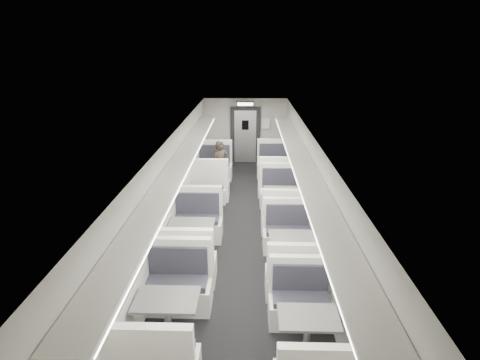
# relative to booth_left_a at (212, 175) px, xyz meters

# --- Properties ---
(room) EXTENTS (3.24, 12.24, 2.64)m
(room) POSITION_rel_booth_left_a_xyz_m (1.00, -3.22, 0.78)
(room) COLOR black
(room) RESTS_ON ground
(booth_left_a) EXTENTS (1.16, 2.36, 1.26)m
(booth_left_a) POSITION_rel_booth_left_a_xyz_m (0.00, 0.00, 0.00)
(booth_left_a) COLOR white
(booth_left_a) RESTS_ON room
(booth_left_b) EXTENTS (1.03, 2.09, 1.12)m
(booth_left_b) POSITION_rel_booth_left_a_xyz_m (0.00, -1.84, -0.05)
(booth_left_b) COLOR white
(booth_left_b) RESTS_ON room
(booth_left_c) EXTENTS (1.11, 2.26, 1.21)m
(booth_left_c) POSITION_rel_booth_left_a_xyz_m (0.00, -4.09, -0.02)
(booth_left_c) COLOR white
(booth_left_c) RESTS_ON room
(booth_left_d) EXTENTS (1.10, 2.24, 1.20)m
(booth_left_d) POSITION_rel_booth_left_a_xyz_m (0.00, -6.47, -0.02)
(booth_left_d) COLOR white
(booth_left_d) RESTS_ON room
(booth_right_a) EXTENTS (1.14, 2.32, 1.24)m
(booth_right_a) POSITION_rel_booth_left_a_xyz_m (2.00, 0.31, -0.01)
(booth_right_a) COLOR white
(booth_right_a) RESTS_ON room
(booth_right_b) EXTENTS (1.07, 2.17, 1.16)m
(booth_right_b) POSITION_rel_booth_left_a_xyz_m (2.00, -2.07, -0.04)
(booth_right_b) COLOR white
(booth_right_b) RESTS_ON room
(booth_right_c) EXTENTS (1.05, 2.12, 1.13)m
(booth_right_c) POSITION_rel_booth_left_a_xyz_m (2.00, -4.48, -0.04)
(booth_right_c) COLOR white
(booth_right_c) RESTS_ON room
(booth_right_d) EXTENTS (1.00, 2.03, 1.09)m
(booth_right_d) POSITION_rel_booth_left_a_xyz_m (2.00, -6.70, -0.06)
(booth_right_d) COLOR white
(booth_right_d) RESTS_ON room
(passenger) EXTENTS (0.61, 0.49, 1.45)m
(passenger) POSITION_rel_booth_left_a_xyz_m (0.27, 0.16, 0.30)
(passenger) COLOR black
(passenger) RESTS_ON room
(window_a) EXTENTS (0.02, 1.18, 0.84)m
(window_a) POSITION_rel_booth_left_a_xyz_m (-0.49, 0.18, 0.93)
(window_a) COLOR black
(window_a) RESTS_ON room
(window_b) EXTENTS (0.02, 1.18, 0.84)m
(window_b) POSITION_rel_booth_left_a_xyz_m (-0.49, -2.02, 0.93)
(window_b) COLOR black
(window_b) RESTS_ON room
(window_c) EXTENTS (0.02, 1.18, 0.84)m
(window_c) POSITION_rel_booth_left_a_xyz_m (-0.49, -4.22, 0.93)
(window_c) COLOR black
(window_c) RESTS_ON room
(window_d) EXTENTS (0.02, 1.18, 0.84)m
(window_d) POSITION_rel_booth_left_a_xyz_m (-0.49, -6.42, 0.93)
(window_d) COLOR black
(window_d) RESTS_ON room
(luggage_rack_left) EXTENTS (0.46, 10.40, 0.09)m
(luggage_rack_left) POSITION_rel_booth_left_a_xyz_m (-0.24, -3.52, 1.49)
(luggage_rack_left) COLOR white
(luggage_rack_left) RESTS_ON room
(luggage_rack_right) EXTENTS (0.46, 10.40, 0.09)m
(luggage_rack_right) POSITION_rel_booth_left_a_xyz_m (2.24, -3.52, 1.49)
(luggage_rack_right) COLOR white
(luggage_rack_right) RESTS_ON room
(vestibule_door) EXTENTS (1.10, 0.13, 2.10)m
(vestibule_door) POSITION_rel_booth_left_a_xyz_m (1.00, 2.71, 0.62)
(vestibule_door) COLOR black
(vestibule_door) RESTS_ON room
(exit_sign) EXTENTS (0.62, 0.12, 0.16)m
(exit_sign) POSITION_rel_booth_left_a_xyz_m (1.00, 2.22, 1.86)
(exit_sign) COLOR black
(exit_sign) RESTS_ON room
(wall_notice) EXTENTS (0.32, 0.02, 0.40)m
(wall_notice) POSITION_rel_booth_left_a_xyz_m (1.75, 2.70, 1.08)
(wall_notice) COLOR white
(wall_notice) RESTS_ON room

